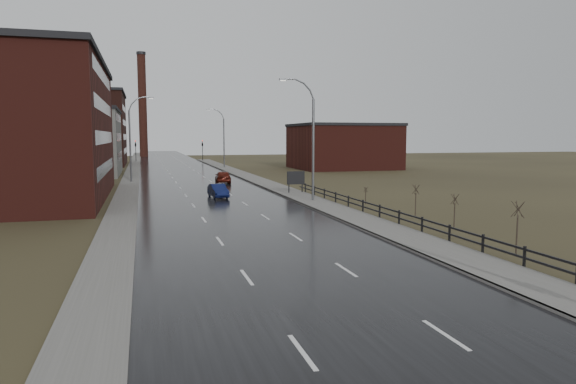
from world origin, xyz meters
TOP-DOWN VIEW (x-y plane):
  - road at (0.00, 60.00)m, footprint 14.00×300.00m
  - sidewalk_right at (8.60, 35.00)m, footprint 3.20×180.00m
  - curb_right at (7.08, 35.00)m, footprint 0.16×180.00m
  - sidewalk_left at (-8.20, 60.00)m, footprint 2.40×260.00m
  - warehouse_mid at (-17.99, 78.00)m, footprint 16.32×20.40m
  - warehouse_far at (-22.99, 108.00)m, footprint 26.52×24.48m
  - building_right at (30.30, 82.00)m, footprint 18.36×16.32m
  - smokestack at (-6.00, 150.00)m, footprint 2.70×2.70m
  - streetlight_right_mid at (8.50, 36.00)m, footprint 3.36×0.28m
  - streetlight_left at (-7.70, 62.00)m, footprint 3.36×0.28m
  - streetlight_right_far at (8.50, 90.00)m, footprint 3.36×0.28m
  - guardrail at (10.30, 18.31)m, footprint 0.10×53.05m
  - shrub_c at (11.94, 12.50)m, footprint 0.66×0.70m
  - shrub_d at (13.20, 19.88)m, footprint 0.56×0.59m
  - shrub_e at (13.38, 25.20)m, footprint 0.59×0.62m
  - shrub_f at (12.88, 33.17)m, footprint 0.38×0.40m
  - billboard at (9.10, 42.63)m, footprint 1.95×0.17m
  - traffic_light_left at (-8.00, 120.00)m, footprint 0.58×2.73m
  - traffic_light_right at (8.00, 120.00)m, footprint 0.58×2.73m
  - car_near at (0.67, 41.44)m, footprint 1.72×4.14m
  - car_far at (3.58, 57.31)m, footprint 2.37×4.97m

SIDE VIEW (x-z plane):
  - road at x=0.00m, z-range 0.00..0.06m
  - sidewalk_left at x=-8.20m, z-range 0.00..0.12m
  - sidewalk_right at x=8.60m, z-range 0.00..0.18m
  - curb_right at x=7.08m, z-range 0.00..0.18m
  - car_near at x=0.67m, z-range 0.00..1.33m
  - guardrail at x=10.30m, z-range 0.16..1.26m
  - car_far at x=3.58m, z-range 0.00..1.64m
  - shrub_f at x=12.88m, z-range 0.05..1.62m
  - shrub_d at x=13.20m, z-range 0.07..2.43m
  - shrub_e at x=13.38m, z-range 0.08..2.56m
  - shrub_c at x=11.94m, z-range 0.09..2.91m
  - billboard at x=9.10m, z-range 0.43..2.87m
  - building_right at x=30.30m, z-range 0.01..8.51m
  - traffic_light_left at x=-8.00m, z-range 1.95..7.25m
  - traffic_light_right at x=8.00m, z-range 1.95..7.25m
  - warehouse_mid at x=-17.99m, z-range 0.01..10.51m
  - streetlight_right_mid at x=8.50m, z-range 0.16..11.51m
  - streetlight_left at x=-7.70m, z-range 0.16..11.51m
  - streetlight_right_far at x=8.50m, z-range 0.16..11.51m
  - warehouse_far at x=-22.99m, z-range 0.01..15.51m
  - smokestack at x=-6.00m, z-range 0.15..30.85m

